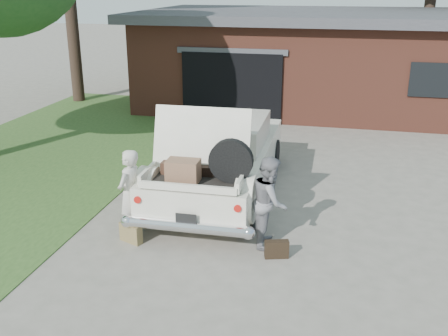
# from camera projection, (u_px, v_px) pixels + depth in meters

# --- Properties ---
(ground) EXTENTS (90.00, 90.00, 0.00)m
(ground) POSITION_uv_depth(u_px,v_px,m) (216.00, 237.00, 9.29)
(ground) COLOR gray
(ground) RESTS_ON ground
(grass_strip) EXTENTS (6.00, 16.00, 0.02)m
(grass_strip) POSITION_uv_depth(u_px,v_px,m) (34.00, 161.00, 13.23)
(grass_strip) COLOR #2D4C1E
(grass_strip) RESTS_ON ground
(house) EXTENTS (12.80, 7.80, 3.30)m
(house) POSITION_uv_depth(u_px,v_px,m) (319.00, 58.00, 19.03)
(house) COLOR brown
(house) RESTS_ON ground
(sedan) EXTENTS (2.22, 5.42, 2.19)m
(sedan) POSITION_uv_depth(u_px,v_px,m) (220.00, 157.00, 11.03)
(sedan) COLOR white
(sedan) RESTS_ON ground
(woman_left) EXTENTS (0.45, 0.62, 1.59)m
(woman_left) POSITION_uv_depth(u_px,v_px,m) (130.00, 194.00, 9.13)
(woman_left) COLOR beige
(woman_left) RESTS_ON ground
(woman_right) EXTENTS (0.68, 0.83, 1.58)m
(woman_right) POSITION_uv_depth(u_px,v_px,m) (270.00, 201.00, 8.82)
(woman_right) COLOR gray
(woman_right) RESTS_ON ground
(suitcase_left) EXTENTS (0.46, 0.30, 0.34)m
(suitcase_left) POSITION_uv_depth(u_px,v_px,m) (131.00, 233.00, 9.08)
(suitcase_left) COLOR olive
(suitcase_left) RESTS_ON ground
(suitcase_right) EXTENTS (0.41, 0.23, 0.30)m
(suitcase_right) POSITION_uv_depth(u_px,v_px,m) (277.00, 249.00, 8.56)
(suitcase_right) COLOR black
(suitcase_right) RESTS_ON ground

